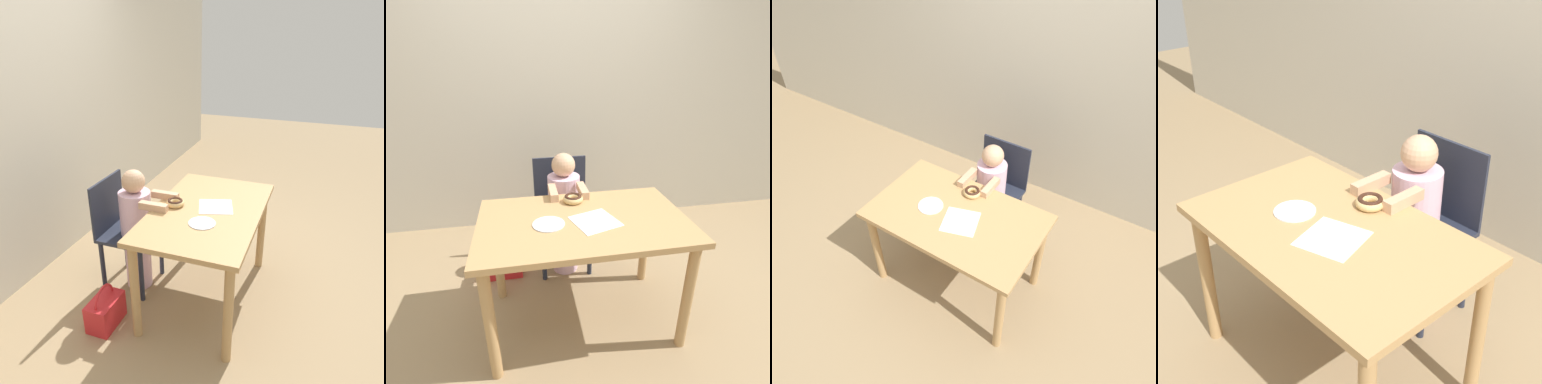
{
  "view_description": "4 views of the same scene",
  "coord_description": "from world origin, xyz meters",
  "views": [
    {
      "loc": [
        -2.2,
        -0.69,
        1.91
      ],
      "look_at": [
        -0.01,
        0.11,
        0.86
      ],
      "focal_mm": 35.0,
      "sensor_mm": 36.0,
      "label": 1
    },
    {
      "loc": [
        -0.31,
        -1.46,
        1.55
      ],
      "look_at": [
        -0.01,
        0.11,
        0.86
      ],
      "focal_mm": 28.0,
      "sensor_mm": 36.0,
      "label": 2
    },
    {
      "loc": [
        1.02,
        -1.48,
        2.57
      ],
      "look_at": [
        -0.01,
        0.11,
        0.86
      ],
      "focal_mm": 35.0,
      "sensor_mm": 36.0,
      "label": 3
    },
    {
      "loc": [
        1.37,
        -1.13,
        1.88
      ],
      "look_at": [
        -0.01,
        0.11,
        0.86
      ],
      "focal_mm": 50.0,
      "sensor_mm": 36.0,
      "label": 4
    }
  ],
  "objects": [
    {
      "name": "plate",
      "position": [
        -0.2,
        -0.03,
        0.74
      ],
      "size": [
        0.18,
        0.18,
        0.01
      ],
      "color": "silver",
      "rests_on": "dining_table"
    },
    {
      "name": "napkin",
      "position": [
        0.06,
        -0.04,
        0.74
      ],
      "size": [
        0.29,
        0.29,
        0.0
      ],
      "color": "white",
      "rests_on": "dining_table"
    },
    {
      "name": "dining_table",
      "position": [
        0.0,
        0.0,
        0.63
      ],
      "size": [
        1.18,
        0.73,
        0.74
      ],
      "color": "tan",
      "rests_on": "ground_plane"
    },
    {
      "name": "donut",
      "position": [
        -0.02,
        0.23,
        0.77
      ],
      "size": [
        0.13,
        0.13,
        0.05
      ],
      "color": "#DBB270",
      "rests_on": "dining_table"
    },
    {
      "name": "wall_back",
      "position": [
        0.0,
        1.43,
        1.25
      ],
      "size": [
        8.0,
        0.05,
        2.5
      ],
      "color": "beige",
      "rests_on": "ground_plane"
    },
    {
      "name": "handbag",
      "position": [
        -0.52,
        0.56,
        0.11
      ],
      "size": [
        0.27,
        0.17,
        0.32
      ],
      "color": "red",
      "rests_on": "ground_plane"
    },
    {
      "name": "ground_plane",
      "position": [
        0.0,
        0.0,
        0.0
      ],
      "size": [
        12.0,
        12.0,
        0.0
      ],
      "primitive_type": "plane",
      "color": "#997F5B"
    },
    {
      "name": "chair",
      "position": [
        -0.03,
        0.66,
        0.47
      ],
      "size": [
        0.42,
        0.39,
        0.88
      ],
      "color": "#232838",
      "rests_on": "ground_plane"
    },
    {
      "name": "child_figure",
      "position": [
        -0.03,
        0.54,
        0.49
      ],
      "size": [
        0.25,
        0.42,
        0.97
      ],
      "color": "silver",
      "rests_on": "ground_plane"
    }
  ]
}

